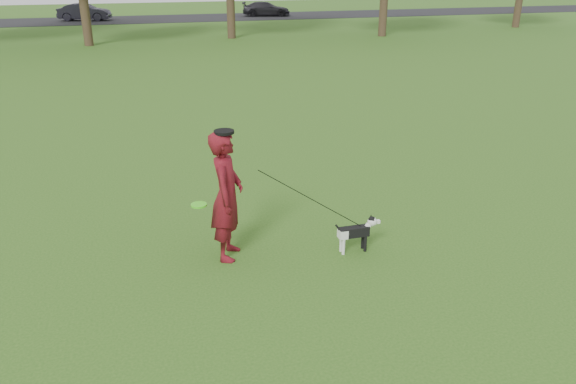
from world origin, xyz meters
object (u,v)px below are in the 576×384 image
object	(u,v)px
man	(227,196)
car_mid	(84,12)
car_right	(266,9)
dog	(357,231)

from	to	relation	value
man	car_mid	distance (m)	39.89
car_right	dog	bearing A→B (deg)	-178.16
dog	man	bearing A→B (deg)	168.25
car_mid	man	bearing A→B (deg)	-161.47
man	car_mid	xyz separation A→B (m)	(-3.77, 39.71, -0.34)
man	dog	size ratio (longest dim) A/B	2.62
man	car_right	bearing A→B (deg)	5.33
dog	car_right	size ratio (longest dim) A/B	0.19
dog	car_mid	world-z (taller)	car_mid
car_mid	car_right	world-z (taller)	car_mid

